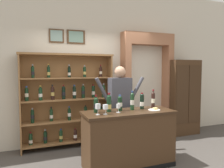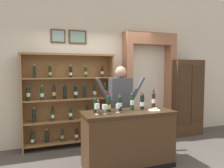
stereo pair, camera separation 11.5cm
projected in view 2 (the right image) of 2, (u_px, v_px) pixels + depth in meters
ground_plane at (120, 168)px, 3.66m from camera, size 14.00×14.00×0.02m
back_wall at (95, 64)px, 5.02m from camera, size 12.00×0.19×3.56m
wine_shelf at (69, 98)px, 4.61m from camera, size 1.93×0.33×1.98m
archway_doorway at (147, 79)px, 5.37m from camera, size 1.33×0.45×2.52m
side_cabinet at (185, 97)px, 5.50m from camera, size 0.80×0.49×1.88m
tasting_counter at (128, 139)px, 3.67m from camera, size 1.55×0.62×0.95m
shopkeeper at (121, 99)px, 4.23m from camera, size 1.06×0.22×1.71m
tasting_bottle_riserva at (95, 105)px, 3.53m from camera, size 0.07×0.07×0.29m
tasting_bottle_super_tuscan at (109, 103)px, 3.59m from camera, size 0.08×0.08×0.32m
tasting_bottle_prosecco at (120, 103)px, 3.68m from camera, size 0.08×0.08×0.27m
tasting_bottle_chianti at (132, 101)px, 3.73m from camera, size 0.07×0.07×0.33m
tasting_bottle_brunello at (142, 101)px, 3.83m from camera, size 0.07×0.07×0.29m
tasting_bottle_rosso at (154, 100)px, 3.92m from camera, size 0.07×0.07×0.34m
wine_glass_left at (105, 107)px, 3.39m from camera, size 0.08×0.08×0.15m
wine_glass_center at (118, 107)px, 3.53m from camera, size 0.07×0.07×0.14m
wine_glass_right at (97, 107)px, 3.37m from camera, size 0.08×0.08×0.17m
cheese_plate at (154, 110)px, 3.71m from camera, size 0.20×0.20×0.04m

